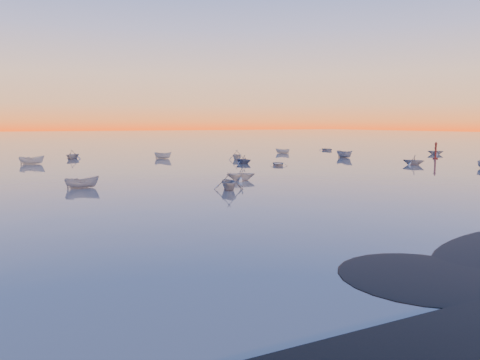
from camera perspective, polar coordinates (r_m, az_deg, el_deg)
ground at (r=117.12m, az=-14.98°, el=3.39°), size 600.00×600.00×0.00m
moored_fleet at (r=71.96m, az=-7.07°, el=1.45°), size 124.00×58.00×1.20m
boat_near_center at (r=52.27m, az=-18.68°, el=-0.94°), size 1.71×3.62×1.22m
boat_near_right at (r=82.02m, az=20.37°, el=1.74°), size 3.90×3.06×1.25m
channel_marker at (r=97.64m, az=22.75°, el=3.20°), size 0.96×0.96×3.43m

